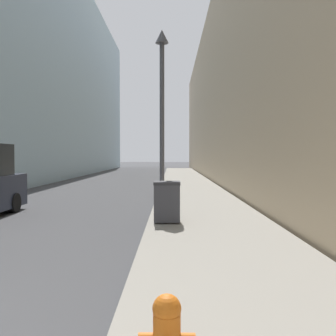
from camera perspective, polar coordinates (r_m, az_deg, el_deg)
The scene contains 5 objects.
sidewalk_right at distance 20.51m, azimuth 3.40°, elevation -3.10°, with size 3.30×60.00×0.14m.
building_right_stone at distance 30.08m, azimuth 17.80°, elevation 10.63°, with size 12.00×60.00×12.92m.
fire_hydrant at distance 3.31m, azimuth -0.18°, elevation -23.51°, with size 0.47×0.35×0.61m.
trash_bin at distance 9.73m, azimuth -0.15°, elevation -5.09°, with size 0.68×0.64×1.06m.
lamppost at distance 12.58m, azimuth -0.92°, elevation 10.18°, with size 0.44×0.44×5.88m.
Camera 1 is at (3.97, -2.41, 1.88)m, focal length 40.00 mm.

